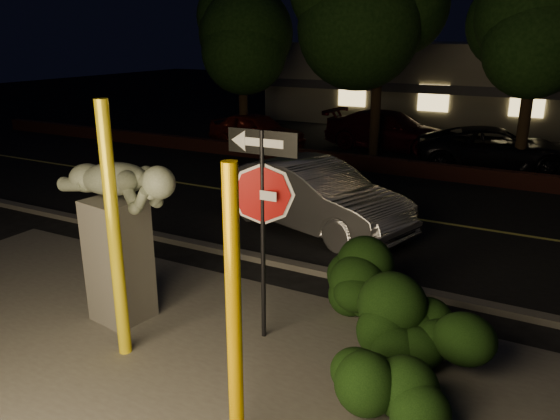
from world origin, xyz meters
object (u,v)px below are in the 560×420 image
(yellow_pole_left, at_px, (114,235))
(signpost, at_px, (262,195))
(parked_car_red, at_px, (256,130))
(parked_car_darkred, at_px, (390,131))
(silver_sedan, at_px, (313,196))
(yellow_pole_right, at_px, (234,317))
(parked_car_dark, at_px, (496,149))
(sculpture, at_px, (117,222))

(yellow_pole_left, bearing_deg, signpost, 40.45)
(parked_car_red, height_order, parked_car_darkred, parked_car_darkred)
(silver_sedan, distance_m, parked_car_darkred, 9.99)
(yellow_pole_right, bearing_deg, silver_sedan, 108.53)
(parked_car_dark, bearing_deg, yellow_pole_right, 162.46)
(parked_car_dark, bearing_deg, yellow_pole_left, 152.73)
(silver_sedan, xyz_separation_m, parked_car_darkred, (-1.27, 9.91, -0.04))
(parked_car_darkred, bearing_deg, parked_car_red, 117.18)
(yellow_pole_right, height_order, silver_sedan, yellow_pole_right)
(yellow_pole_left, height_order, sculpture, yellow_pole_left)
(signpost, relative_size, parked_car_dark, 0.61)
(sculpture, bearing_deg, silver_sedan, 90.62)
(parked_car_darkred, bearing_deg, sculpture, -174.67)
(signpost, relative_size, parked_car_red, 0.76)
(yellow_pole_left, xyz_separation_m, parked_car_darkred, (-1.15, 16.04, -1.05))
(parked_car_darkred, height_order, parked_car_dark, parked_car_darkred)
(silver_sedan, bearing_deg, parked_car_darkred, 24.57)
(sculpture, height_order, parked_car_red, sculpture)
(sculpture, xyz_separation_m, parked_car_darkred, (-0.45, 15.29, -0.89))
(signpost, xyz_separation_m, sculpture, (-2.24, -0.57, -0.59))
(yellow_pole_left, xyz_separation_m, sculpture, (-0.70, 0.75, -0.16))
(parked_car_red, bearing_deg, sculpture, -148.91)
(yellow_pole_right, distance_m, sculpture, 3.53)
(yellow_pole_left, bearing_deg, parked_car_darkred, 94.09)
(yellow_pole_left, height_order, silver_sedan, yellow_pole_left)
(parked_car_red, bearing_deg, parked_car_dark, -78.00)
(parked_car_darkred, bearing_deg, silver_sedan, -169.08)
(yellow_pole_left, height_order, parked_car_red, yellow_pole_left)
(signpost, bearing_deg, sculpture, -166.31)
(parked_car_dark, bearing_deg, silver_sedan, 145.14)
(yellow_pole_left, relative_size, parked_car_red, 0.87)
(parked_car_red, xyz_separation_m, parked_car_dark, (9.09, 0.48, 0.01))
(parked_car_dark, bearing_deg, parked_car_darkred, 53.22)
(silver_sedan, bearing_deg, signpost, -146.15)
(parked_car_red, height_order, parked_car_dark, parked_car_dark)
(signpost, bearing_deg, yellow_pole_left, -140.11)
(yellow_pole_right, height_order, parked_car_darkred, yellow_pole_right)
(parked_car_red, bearing_deg, parked_car_darkred, -57.49)
(yellow_pole_left, height_order, parked_car_darkred, yellow_pole_left)
(sculpture, bearing_deg, parked_car_dark, 83.85)
(yellow_pole_left, relative_size, parked_car_darkred, 0.69)
(signpost, bearing_deg, parked_car_darkred, 99.82)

